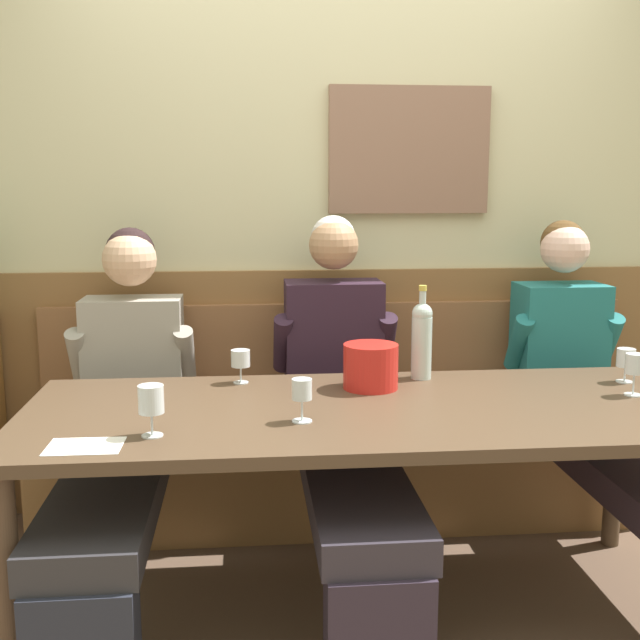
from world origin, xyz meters
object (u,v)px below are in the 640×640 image
object	(u,v)px
dining_table	(368,426)
wall_bench	(341,458)
person_center_right_seat	(121,413)
wine_glass_left_end	(626,360)
person_right_seat	(593,396)
wine_bottle_green_tall	(422,338)
wine_glass_center_front	(302,391)
wine_glass_right_end	(151,402)
wine_glass_near_bucket	(241,360)
ice_bucket	(371,366)
wine_glass_by_bottle	(635,366)
person_center_left_seat	(344,402)

from	to	relation	value
dining_table	wall_bench	bearing A→B (deg)	90.00
person_center_right_seat	wine_glass_left_end	size ratio (longest dim) A/B	10.68
wall_bench	person_right_seat	distance (m)	1.08
wine_bottle_green_tall	wine_glass_center_front	size ratio (longest dim) A/B	2.61
wine_glass_right_end	wine_glass_near_bucket	distance (m)	0.65
wine_glass_center_front	person_center_right_seat	bearing A→B (deg)	141.94
ice_bucket	wine_glass_near_bucket	bearing A→B (deg)	165.56
dining_table	person_right_seat	world-z (taller)	person_right_seat
dining_table	person_center_right_seat	bearing A→B (deg)	158.28
wine_glass_near_bucket	wine_glass_left_end	distance (m)	1.43
person_center_right_seat	wine_glass_by_bottle	world-z (taller)	person_center_right_seat
wine_bottle_green_tall	wine_glass_left_end	size ratio (longest dim) A/B	2.80
person_center_left_seat	person_center_right_seat	bearing A→B (deg)	-178.99
dining_table	ice_bucket	world-z (taller)	ice_bucket
ice_bucket	wine_glass_left_end	bearing A→B (deg)	-0.23
wine_bottle_green_tall	wine_glass_by_bottle	distance (m)	0.75
wine_glass_right_end	person_right_seat	bearing A→B (deg)	20.54
dining_table	wine_glass_center_front	xyz separation A→B (m)	(-0.23, -0.15, 0.17)
person_center_left_seat	wine_glass_center_front	world-z (taller)	person_center_left_seat
wine_glass_by_bottle	person_right_seat	bearing A→B (deg)	88.44
wine_glass_by_bottle	wine_glass_near_bucket	distance (m)	1.40
dining_table	person_center_left_seat	xyz separation A→B (m)	(-0.04, 0.36, -0.02)
person_center_left_seat	ice_bucket	xyz separation A→B (m)	(0.08, -0.13, 0.17)
wall_bench	wine_glass_left_end	distance (m)	1.25
wine_bottle_green_tall	wine_glass_center_front	distance (m)	0.70
person_center_right_seat	wine_bottle_green_tall	distance (m)	1.15
wine_glass_left_end	wine_glass_by_bottle	bearing A→B (deg)	-108.34
wall_bench	wine_glass_center_front	size ratio (longest dim) A/B	18.94
wine_glass_right_end	wine_glass_near_bucket	world-z (taller)	wine_glass_right_end
wine_glass_left_end	wall_bench	bearing A→B (deg)	152.97
person_center_right_seat	wine_glass_left_end	distance (m)	1.88
person_center_right_seat	wine_glass_by_bottle	size ratio (longest dim) A/B	9.14
dining_table	person_right_seat	distance (m)	1.02
wine_glass_center_front	wine_glass_by_bottle	xyz separation A→B (m)	(1.18, 0.19, 0.01)
wall_bench	dining_table	size ratio (longest dim) A/B	1.13
person_right_seat	wine_glass_by_bottle	xyz separation A→B (m)	(-0.01, -0.32, 0.19)
person_right_seat	wine_bottle_green_tall	world-z (taller)	person_right_seat
wine_glass_by_bottle	person_center_right_seat	bearing A→B (deg)	170.50
person_center_right_seat	person_center_left_seat	size ratio (longest dim) A/B	1.00
ice_bucket	wall_bench	bearing A→B (deg)	94.77
wine_glass_left_end	ice_bucket	bearing A→B (deg)	179.77
wall_bench	wine_glass_left_end	world-z (taller)	wall_bench
wall_bench	person_right_seat	xyz separation A→B (m)	(0.95, -0.37, 0.36)
wine_glass_center_front	wine_glass_left_end	size ratio (longest dim) A/B	1.07
wine_glass_right_end	wine_glass_near_bucket	xyz separation A→B (m)	(0.26, 0.60, -0.02)
person_center_left_seat	wine_glass_right_end	xyz separation A→B (m)	(-0.64, -0.61, 0.19)
person_center_left_seat	wine_bottle_green_tall	distance (m)	0.38
ice_bucket	wine_glass_by_bottle	xyz separation A→B (m)	(0.90, -0.18, 0.02)
ice_bucket	wine_glass_near_bucket	xyz separation A→B (m)	(-0.47, 0.12, 0.01)
wine_glass_left_end	wine_glass_center_front	bearing A→B (deg)	-163.21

